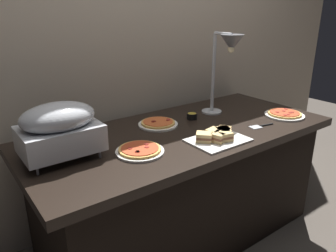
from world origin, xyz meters
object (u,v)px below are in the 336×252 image
pizza_plate_front (284,114)px  serving_spatula (261,126)px  heat_lamp (228,52)px  sauce_cup_near (192,116)px  pizza_plate_center (140,150)px  pizza_plate_raised_stand (158,123)px  sauce_cup_far (86,131)px  chafing_dish (59,128)px  sandwich_platter (218,136)px

pizza_plate_front → serving_spatula: size_ratio=1.53×
heat_lamp → sauce_cup_near: bearing=156.4°
pizza_plate_center → sauce_cup_near: bearing=24.2°
pizza_plate_raised_stand → serving_spatula: (0.50, -0.40, -0.01)m
sauce_cup_near → heat_lamp: bearing=-23.6°
heat_lamp → pizza_plate_front: bearing=-34.6°
heat_lamp → pizza_plate_raised_stand: heat_lamp is taller
pizza_plate_raised_stand → sauce_cup_far: (-0.42, 0.13, 0.00)m
chafing_dish → sauce_cup_near: 0.91m
heat_lamp → sauce_cup_near: 0.47m
pizza_plate_center → pizza_plate_raised_stand: bearing=42.4°
sauce_cup_near → chafing_dish: bearing=-175.2°
heat_lamp → pizza_plate_front: size_ratio=2.08×
heat_lamp → pizza_plate_raised_stand: bearing=165.3°
chafing_dish → pizza_plate_center: bearing=-27.6°
chafing_dish → pizza_plate_center: 0.41m
sandwich_platter → serving_spatula: bearing=0.7°
pizza_plate_raised_stand → sauce_cup_far: bearing=163.0°
sauce_cup_near → pizza_plate_front: bearing=-30.7°
pizza_plate_raised_stand → sandwich_platter: 0.42m
serving_spatula → chafing_dish: bearing=165.8°
chafing_dish → sandwich_platter: bearing=-20.8°
chafing_dish → sauce_cup_far: bearing=46.6°
pizza_plate_center → serving_spatula: bearing=-8.0°
sauce_cup_near → serving_spatula: sauce_cup_near is taller
serving_spatula → sandwich_platter: bearing=-179.3°
chafing_dish → sauce_cup_far: (0.22, 0.24, -0.14)m
pizza_plate_center → serving_spatula: 0.82m
sauce_cup_near → serving_spatula: (0.25, -0.37, -0.02)m
sandwich_platter → serving_spatula: 0.38m
sandwich_platter → sauce_cup_near: bearing=71.7°
chafing_dish → sauce_cup_near: chafing_dish is taller
pizza_plate_raised_stand → pizza_plate_center: bearing=-137.6°
sauce_cup_far → pizza_plate_center: bearing=-74.4°
chafing_dish → heat_lamp: heat_lamp is taller
pizza_plate_center → sandwich_platter: sandwich_platter is taller
sandwich_platter → pizza_plate_raised_stand: bearing=107.9°
pizza_plate_center → heat_lamp: bearing=11.9°
pizza_plate_raised_stand → heat_lamp: bearing=-14.7°
sauce_cup_near → pizza_plate_raised_stand: bearing=173.2°
chafing_dish → serving_spatula: bearing=-14.2°
sandwich_platter → sauce_cup_far: sandwich_platter is taller
heat_lamp → sandwich_platter: heat_lamp is taller
chafing_dish → pizza_plate_center: chafing_dish is taller
pizza_plate_center → pizza_plate_raised_stand: (0.31, 0.28, -0.00)m
pizza_plate_center → sauce_cup_far: size_ratio=3.56×
pizza_plate_front → sandwich_platter: sandwich_platter is taller
heat_lamp → serving_spatula: size_ratio=3.19×
pizza_plate_front → pizza_plate_raised_stand: 0.88m
heat_lamp → sandwich_platter: size_ratio=1.71×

